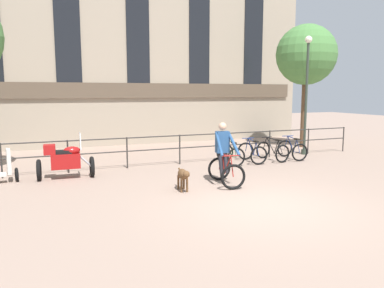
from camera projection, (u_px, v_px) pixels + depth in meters
The scene contains 12 objects.
ground_plane at pixel (261, 205), 8.47m from camera, with size 60.00×60.00×0.00m, color gray.
canal_railing at pixel (180, 144), 13.12m from camera, with size 15.05×0.05×1.05m.
building_facade at pixel (136, 38), 17.81m from camera, with size 18.00×0.72×10.24m.
cyclist_with_bike at pixel (224, 157), 10.33m from camera, with size 0.82×1.25×1.70m.
dog at pixel (183, 175), 9.56m from camera, with size 0.29×0.88×0.60m.
parked_motorcycle at pixel (65, 160), 10.95m from camera, with size 1.63×0.71×1.35m.
parked_bicycle_near_lamp at pixel (230, 154), 13.21m from camera, with size 0.78×1.17×0.86m.
parked_bicycle_mid_left at pixel (252, 152), 13.55m from camera, with size 0.75×1.16×0.86m.
parked_bicycle_mid_right at pixel (273, 151), 13.89m from camera, with size 0.79×1.18×0.86m.
parked_bicycle_far_end at pixel (292, 150), 14.22m from camera, with size 0.77×1.17×0.86m.
street_lamp at pixel (307, 89), 14.95m from camera, with size 0.28×0.28×4.72m.
tree_canalside_right at pixel (306, 55), 16.84m from camera, with size 2.70×2.70×5.54m.
Camera 1 is at (-4.61, -6.96, 2.54)m, focal length 35.00 mm.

